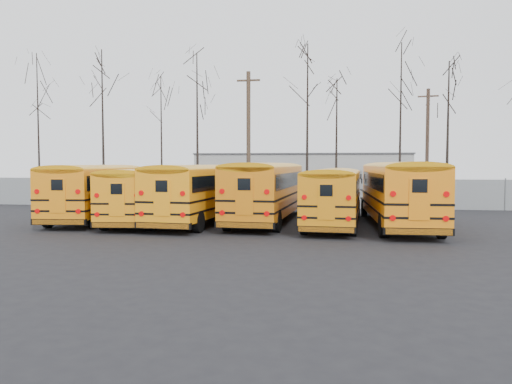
# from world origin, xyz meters

# --- Properties ---
(ground) EXTENTS (120.00, 120.00, 0.00)m
(ground) POSITION_xyz_m (0.00, 0.00, 0.00)
(ground) COLOR black
(ground) RESTS_ON ground
(fence) EXTENTS (40.00, 0.04, 2.00)m
(fence) POSITION_xyz_m (0.00, 12.00, 1.00)
(fence) COLOR gray
(fence) RESTS_ON ground
(distant_building) EXTENTS (22.00, 8.00, 4.00)m
(distant_building) POSITION_xyz_m (2.00, 32.00, 2.00)
(distant_building) COLOR #ACACA7
(distant_building) RESTS_ON ground
(bus_a) EXTENTS (3.39, 10.96, 3.02)m
(bus_a) POSITION_xyz_m (-7.74, 3.20, 1.77)
(bus_a) COLOR black
(bus_a) RESTS_ON ground
(bus_b) EXTENTS (3.14, 10.24, 2.82)m
(bus_b) POSITION_xyz_m (-4.74, 2.42, 1.65)
(bus_b) COLOR black
(bus_b) RESTS_ON ground
(bus_c) EXTENTS (3.52, 11.00, 3.03)m
(bus_c) POSITION_xyz_m (-1.85, 2.54, 1.77)
(bus_c) COLOR black
(bus_c) RESTS_ON ground
(bus_d) EXTENTS (3.40, 11.36, 3.14)m
(bus_d) POSITION_xyz_m (1.44, 3.27, 1.84)
(bus_d) COLOR black
(bus_d) RESTS_ON ground
(bus_e) EXTENTS (3.18, 10.32, 2.85)m
(bus_e) POSITION_xyz_m (4.84, 2.18, 1.67)
(bus_e) COLOR black
(bus_e) RESTS_ON ground
(bus_f) EXTENTS (2.72, 11.36, 3.17)m
(bus_f) POSITION_xyz_m (7.88, 2.23, 1.86)
(bus_f) COLOR black
(bus_f) RESTS_ON ground
(utility_pole_left) EXTENTS (1.79, 0.31, 10.03)m
(utility_pole_left) POSITION_xyz_m (-1.42, 15.67, 5.15)
(utility_pole_left) COLOR #453427
(utility_pole_left) RESTS_ON ground
(utility_pole_right) EXTENTS (1.60, 0.48, 9.08)m
(utility_pole_right) POSITION_xyz_m (12.61, 19.90, 4.66)
(utility_pole_right) COLOR brown
(utility_pole_right) RESTS_ON ground
(tree_0) EXTENTS (0.26, 0.26, 12.12)m
(tree_0) POSITION_xyz_m (-19.17, 16.48, 6.06)
(tree_0) COLOR black
(tree_0) RESTS_ON ground
(tree_1) EXTENTS (0.26, 0.26, 12.17)m
(tree_1) POSITION_xyz_m (-13.35, 16.11, 6.08)
(tree_1) COLOR black
(tree_1) RESTS_ON ground
(tree_2) EXTENTS (0.26, 0.26, 10.14)m
(tree_2) POSITION_xyz_m (-8.87, 17.30, 5.07)
(tree_2) COLOR black
(tree_2) RESTS_ON ground
(tree_3) EXTENTS (0.26, 0.26, 11.59)m
(tree_3) POSITION_xyz_m (-5.47, 15.81, 5.80)
(tree_3) COLOR black
(tree_3) RESTS_ON ground
(tree_4) EXTENTS (0.26, 0.26, 12.14)m
(tree_4) POSITION_xyz_m (3.04, 16.38, 6.07)
(tree_4) COLOR black
(tree_4) RESTS_ON ground
(tree_5) EXTENTS (0.26, 0.26, 9.33)m
(tree_5) POSITION_xyz_m (5.24, 15.56, 4.66)
(tree_5) COLOR black
(tree_5) RESTS_ON ground
(tree_6) EXTENTS (0.26, 0.26, 11.65)m
(tree_6) POSITION_xyz_m (9.74, 14.83, 5.83)
(tree_6) COLOR black
(tree_6) RESTS_ON ground
(tree_7) EXTENTS (0.26, 0.26, 10.84)m
(tree_7) POSITION_xyz_m (13.71, 17.87, 5.42)
(tree_7) COLOR black
(tree_7) RESTS_ON ground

